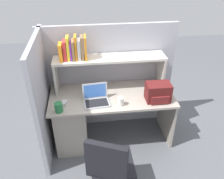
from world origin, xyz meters
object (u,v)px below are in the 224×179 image
backpack (158,92)px  computer_mouse (64,103)px  snack_canister (59,107)px  office_chair (111,172)px  paper_cup (121,101)px  laptop (96,98)px

backpack → computer_mouse: bearing=177.2°
snack_canister → office_chair: size_ratio=0.12×
computer_mouse → backpack: bearing=10.5°
computer_mouse → office_chair: (0.48, -0.81, -0.35)m
paper_cup → office_chair: bearing=-106.1°
laptop → office_chair: bearing=-83.8°
laptop → backpack: bearing=-3.8°
paper_cup → snack_canister: bearing=-177.2°
laptop → snack_canister: (-0.44, -0.14, 0.01)m
backpack → paper_cup: 0.48m
laptop → snack_canister: laptop is taller
office_chair → backpack: bearing=-109.5°
laptop → computer_mouse: 0.40m
paper_cup → office_chair: (-0.20, -0.70, -0.39)m
laptop → office_chair: (0.09, -0.81, -0.39)m
computer_mouse → snack_canister: bearing=-95.7°
laptop → backpack: size_ratio=1.10×
laptop → paper_cup: size_ratio=3.09×
snack_canister → office_chair: (0.53, -0.67, -0.39)m
laptop → backpack: 0.77m
snack_canister → computer_mouse: bearing=71.0°
laptop → computer_mouse: laptop is taller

